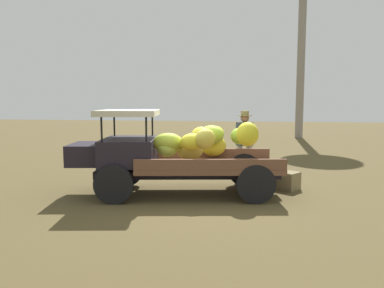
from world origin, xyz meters
name	(u,v)px	position (x,y,z in m)	size (l,w,h in m)	color
ground_plane	(186,195)	(0.00, 0.00, 0.00)	(60.00, 60.00, 0.00)	brown
truck	(168,153)	(0.41, -0.11, 0.91)	(4.62, 2.32, 1.83)	black
farmer	(245,141)	(-1.20, -1.79, 1.01)	(0.54, 0.50, 1.77)	#C1B2AB
wooden_crate	(287,180)	(-2.19, -0.92, 0.20)	(0.50, 0.42, 0.41)	olive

